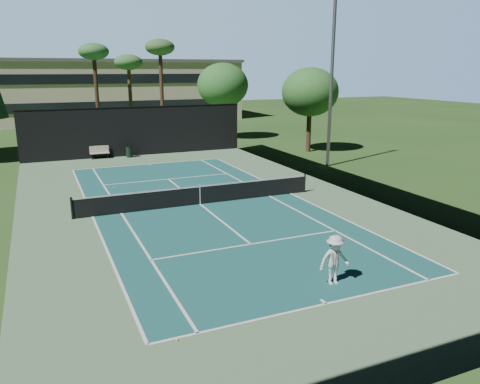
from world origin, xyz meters
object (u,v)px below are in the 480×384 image
(tennis_net, at_px, (200,194))
(trash_bin, at_px, (129,152))
(player, at_px, (335,260))
(tennis_ball_b, at_px, (155,194))
(tennis_ball_a, at_px, (177,340))
(tennis_ball_c, at_px, (200,185))
(tennis_ball_d, at_px, (114,187))
(park_bench, at_px, (99,152))

(tennis_net, height_order, trash_bin, tennis_net)
(player, bearing_deg, tennis_ball_b, 106.83)
(player, xyz_separation_m, tennis_ball_a, (-5.75, -1.23, -0.82))
(tennis_ball_c, bearing_deg, tennis_ball_a, -110.73)
(player, relative_size, tennis_ball_d, 24.05)
(tennis_net, distance_m, player, 10.83)
(tennis_ball_b, bearing_deg, trash_bin, 85.86)
(tennis_net, relative_size, tennis_ball_a, 202.39)
(park_bench, xyz_separation_m, trash_bin, (2.30, -0.38, -0.07))
(tennis_net, xyz_separation_m, tennis_ball_d, (-3.63, 5.47, -0.52))
(tennis_ball_c, bearing_deg, player, -91.29)
(tennis_ball_c, xyz_separation_m, trash_bin, (-2.17, 11.35, 0.44))
(park_bench, bearing_deg, tennis_net, -78.85)
(tennis_net, height_order, player, player)
(tennis_ball_c, xyz_separation_m, tennis_ball_d, (-4.98, 1.42, -0.00))
(tennis_ball_d, bearing_deg, tennis_ball_b, -52.74)
(player, height_order, tennis_ball_a, player)
(player, height_order, tennis_ball_d, player)
(tennis_ball_a, bearing_deg, park_bench, 86.68)
(tennis_ball_a, xyz_separation_m, park_bench, (1.61, 27.80, 0.51))
(player, xyz_separation_m, park_bench, (-4.13, 26.57, -0.31))
(tennis_ball_a, distance_m, tennis_ball_d, 17.52)
(tennis_ball_c, height_order, tennis_ball_d, tennis_ball_c)
(tennis_ball_d, bearing_deg, park_bench, 87.14)
(tennis_net, xyz_separation_m, park_bench, (-3.11, 15.79, -0.01))
(player, relative_size, trash_bin, 1.80)
(tennis_ball_c, bearing_deg, park_bench, 110.84)
(tennis_ball_a, height_order, tennis_ball_b, tennis_ball_b)
(tennis_ball_c, distance_m, trash_bin, 11.57)
(park_bench, bearing_deg, tennis_ball_c, -69.16)
(tennis_net, xyz_separation_m, player, (1.02, -10.77, 0.30))
(tennis_ball_d, bearing_deg, tennis_ball_c, -15.87)
(player, bearing_deg, park_bench, 104.39)
(tennis_ball_b, relative_size, tennis_ball_d, 0.94)
(tennis_ball_a, xyz_separation_m, trash_bin, (3.91, 27.42, 0.45))
(player, xyz_separation_m, tennis_ball_d, (-4.65, 16.25, -0.82))
(tennis_ball_b, height_order, park_bench, park_bench)
(tennis_ball_c, relative_size, trash_bin, 0.08)
(tennis_ball_a, xyz_separation_m, tennis_ball_b, (3.01, 14.97, 0.00))
(tennis_net, height_order, tennis_ball_c, tennis_net)
(tennis_net, bearing_deg, player, -84.59)
(tennis_ball_d, relative_size, park_bench, 0.05)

